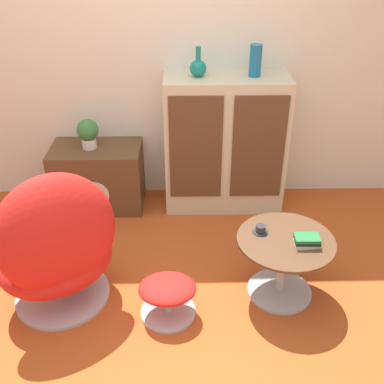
% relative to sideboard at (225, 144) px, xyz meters
% --- Properties ---
extents(ground_plane, '(12.00, 12.00, 0.00)m').
position_rel_sideboard_xyz_m(ground_plane, '(-0.55, -1.36, -0.55)').
color(ground_plane, '#B74C1E').
extents(wall_back, '(6.40, 0.06, 2.60)m').
position_rel_sideboard_xyz_m(wall_back, '(-0.55, 0.24, 0.75)').
color(wall_back, silver).
rests_on(wall_back, ground_plane).
extents(sideboard, '(0.95, 0.42, 1.10)m').
position_rel_sideboard_xyz_m(sideboard, '(0.00, 0.00, 0.00)').
color(sideboard, beige).
rests_on(sideboard, ground_plane).
extents(tv_console, '(0.72, 0.45, 0.53)m').
position_rel_sideboard_xyz_m(tv_console, '(-1.04, -0.01, -0.28)').
color(tv_console, brown).
rests_on(tv_console, ground_plane).
extents(egg_chair, '(0.94, 0.92, 0.95)m').
position_rel_sideboard_xyz_m(egg_chair, '(-1.08, -1.18, -0.12)').
color(egg_chair, '#B7B7BC').
rests_on(egg_chair, ground_plane).
extents(ottoman, '(0.35, 0.34, 0.25)m').
position_rel_sideboard_xyz_m(ottoman, '(-0.43, -1.29, -0.39)').
color(ottoman, '#B7B7BC').
rests_on(ottoman, ground_plane).
extents(coffee_table, '(0.60, 0.60, 0.43)m').
position_rel_sideboard_xyz_m(coffee_table, '(0.29, -1.11, -0.28)').
color(coffee_table, '#B7B7BC').
rests_on(coffee_table, ground_plane).
extents(vase_leftmost, '(0.12, 0.12, 0.22)m').
position_rel_sideboard_xyz_m(vase_leftmost, '(-0.22, 0.00, 0.62)').
color(vase_leftmost, '#147A75').
rests_on(vase_leftmost, sideboard).
extents(vase_inner_left, '(0.09, 0.09, 0.23)m').
position_rel_sideboard_xyz_m(vase_inner_left, '(0.20, 0.00, 0.66)').
color(vase_inner_left, '#196699').
rests_on(vase_inner_left, sideboard).
extents(potted_plant, '(0.17, 0.17, 0.24)m').
position_rel_sideboard_xyz_m(potted_plant, '(-1.08, -0.01, 0.12)').
color(potted_plant, silver).
rests_on(potted_plant, tv_console).
extents(teacup, '(0.10, 0.10, 0.05)m').
position_rel_sideboard_xyz_m(teacup, '(0.14, -1.04, -0.10)').
color(teacup, '#2D2D33').
rests_on(teacup, coffee_table).
extents(book_stack, '(0.16, 0.11, 0.06)m').
position_rel_sideboard_xyz_m(book_stack, '(0.40, -1.17, -0.09)').
color(book_stack, beige).
rests_on(book_stack, coffee_table).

